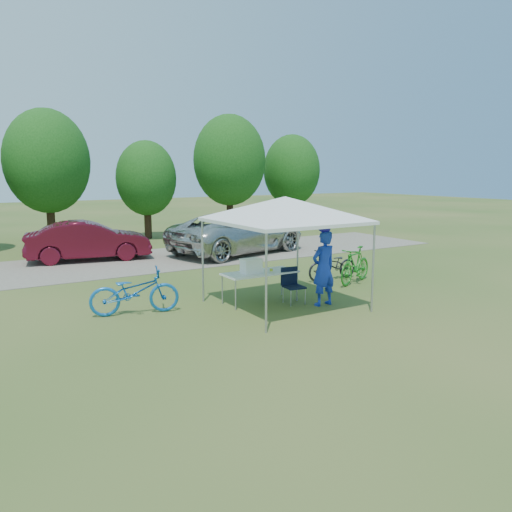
# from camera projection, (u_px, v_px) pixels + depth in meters

# --- Properties ---
(ground) EXTENTS (100.00, 100.00, 0.00)m
(ground) POSITION_uv_depth(u_px,v_px,m) (284.00, 306.00, 12.42)
(ground) COLOR #2D5119
(ground) RESTS_ON ground
(gravel_strip) EXTENTS (24.00, 5.00, 0.02)m
(gravel_strip) POSITION_uv_depth(u_px,v_px,m) (165.00, 259.00, 19.14)
(gravel_strip) COLOR gray
(gravel_strip) RESTS_ON ground
(canopy) EXTENTS (4.53, 4.53, 3.00)m
(canopy) POSITION_uv_depth(u_px,v_px,m) (285.00, 200.00, 11.97)
(canopy) COLOR #A5A5AA
(canopy) RESTS_ON ground
(treeline) EXTENTS (24.89, 4.28, 6.30)m
(treeline) POSITION_uv_depth(u_px,v_px,m) (110.00, 167.00, 23.47)
(treeline) COLOR #382314
(treeline) RESTS_ON ground
(folding_table) EXTENTS (1.93, 0.80, 0.79)m
(folding_table) POSITION_uv_depth(u_px,v_px,m) (260.00, 274.00, 12.70)
(folding_table) COLOR white
(folding_table) RESTS_ON ground
(folding_chair) EXTENTS (0.52, 0.53, 0.91)m
(folding_chair) POSITION_uv_depth(u_px,v_px,m) (292.00, 282.00, 12.68)
(folding_chair) COLOR black
(folding_chair) RESTS_ON ground
(cooler) EXTENTS (0.50, 0.34, 0.36)m
(cooler) POSITION_uv_depth(u_px,v_px,m) (251.00, 266.00, 12.53)
(cooler) COLOR white
(cooler) RESTS_ON folding_table
(ice_cream_cup) EXTENTS (0.08, 0.08, 0.06)m
(ice_cream_cup) POSITION_uv_depth(u_px,v_px,m) (271.00, 270.00, 12.81)
(ice_cream_cup) COLOR gold
(ice_cream_cup) RESTS_ON folding_table
(cyclist) EXTENTS (0.71, 0.49, 1.89)m
(cyclist) POSITION_uv_depth(u_px,v_px,m) (324.00, 268.00, 12.39)
(cyclist) COLOR #1734BD
(cyclist) RESTS_ON ground
(bike_blue) EXTENTS (2.17, 1.17, 1.08)m
(bike_blue) POSITION_uv_depth(u_px,v_px,m) (135.00, 292.00, 11.68)
(bike_blue) COLOR #1462B2
(bike_blue) RESTS_ON ground
(bike_green) EXTENTS (1.89, 1.16, 1.10)m
(bike_green) POSITION_uv_depth(u_px,v_px,m) (355.00, 265.00, 14.92)
(bike_green) COLOR #1C7D1B
(bike_green) RESTS_ON ground
(bike_dark) EXTENTS (1.80, 0.68, 0.93)m
(bike_dark) POSITION_uv_depth(u_px,v_px,m) (333.00, 265.00, 15.40)
(bike_dark) COLOR black
(bike_dark) RESTS_ON ground
(minivan) EXTENTS (6.51, 4.16, 1.67)m
(minivan) POSITION_uv_depth(u_px,v_px,m) (238.00, 232.00, 20.37)
(minivan) COLOR #B8B9B4
(minivan) RESTS_ON gravel_strip
(sedan) EXTENTS (4.68, 2.31, 1.47)m
(sedan) POSITION_uv_depth(u_px,v_px,m) (89.00, 241.00, 18.68)
(sedan) COLOR #560E1D
(sedan) RESTS_ON gravel_strip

